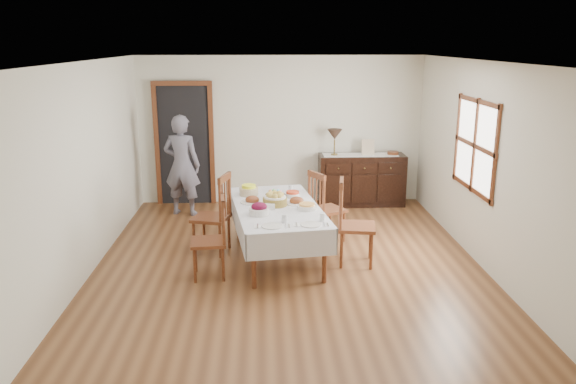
{
  "coord_description": "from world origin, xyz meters",
  "views": [
    {
      "loc": [
        -0.31,
        -6.88,
        2.84
      ],
      "look_at": [
        0.0,
        0.1,
        0.95
      ],
      "focal_mm": 35.0,
      "sensor_mm": 36.0,
      "label": 1
    }
  ],
  "objects_px": {
    "chair_left_near": "(213,237)",
    "chair_left_far": "(215,213)",
    "chair_right_far": "(324,206)",
    "sideboard": "(361,180)",
    "dining_table": "(277,212)",
    "chair_right_near": "(352,222)",
    "person": "(182,162)",
    "table_lamp": "(335,135)"
  },
  "relations": [
    {
      "from": "chair_right_near",
      "to": "table_lamp",
      "type": "xyz_separation_m",
      "value": [
        0.09,
        2.7,
        0.69
      ]
    },
    {
      "from": "sideboard",
      "to": "table_lamp",
      "type": "relative_size",
      "value": 3.27
    },
    {
      "from": "dining_table",
      "to": "chair_left_near",
      "type": "bearing_deg",
      "value": -152.28
    },
    {
      "from": "person",
      "to": "table_lamp",
      "type": "bearing_deg",
      "value": -158.22
    },
    {
      "from": "chair_right_near",
      "to": "chair_right_far",
      "type": "height_order",
      "value": "chair_right_near"
    },
    {
      "from": "chair_right_far",
      "to": "chair_right_near",
      "type": "bearing_deg",
      "value": 168.92
    },
    {
      "from": "dining_table",
      "to": "chair_right_far",
      "type": "relative_size",
      "value": 2.16
    },
    {
      "from": "chair_right_far",
      "to": "table_lamp",
      "type": "xyz_separation_m",
      "value": [
        0.36,
        1.84,
        0.73
      ]
    },
    {
      "from": "chair_left_far",
      "to": "chair_right_near",
      "type": "bearing_deg",
      "value": 90.71
    },
    {
      "from": "sideboard",
      "to": "chair_left_far",
      "type": "bearing_deg",
      "value": -136.79
    },
    {
      "from": "chair_left_far",
      "to": "chair_right_near",
      "type": "height_order",
      "value": "chair_right_near"
    },
    {
      "from": "chair_left_near",
      "to": "sideboard",
      "type": "relative_size",
      "value": 0.67
    },
    {
      "from": "dining_table",
      "to": "chair_right_near",
      "type": "height_order",
      "value": "chair_right_near"
    },
    {
      "from": "chair_right_near",
      "to": "sideboard",
      "type": "xyz_separation_m",
      "value": [
        0.59,
        2.73,
        -0.12
      ]
    },
    {
      "from": "chair_left_far",
      "to": "sideboard",
      "type": "bearing_deg",
      "value": 148.5
    },
    {
      "from": "sideboard",
      "to": "person",
      "type": "height_order",
      "value": "person"
    },
    {
      "from": "dining_table",
      "to": "chair_left_far",
      "type": "bearing_deg",
      "value": 155.79
    },
    {
      "from": "dining_table",
      "to": "sideboard",
      "type": "relative_size",
      "value": 1.5
    },
    {
      "from": "chair_right_far",
      "to": "person",
      "type": "xyz_separation_m",
      "value": [
        -2.22,
        1.42,
        0.37
      ]
    },
    {
      "from": "chair_right_far",
      "to": "sideboard",
      "type": "height_order",
      "value": "chair_right_far"
    },
    {
      "from": "chair_left_far",
      "to": "table_lamp",
      "type": "relative_size",
      "value": 2.41
    },
    {
      "from": "person",
      "to": "chair_right_far",
      "type": "bearing_deg",
      "value": 160.02
    },
    {
      "from": "chair_left_near",
      "to": "chair_right_near",
      "type": "distance_m",
      "value": 1.81
    },
    {
      "from": "chair_left_near",
      "to": "chair_left_far",
      "type": "xyz_separation_m",
      "value": [
        -0.03,
        0.82,
        0.05
      ]
    },
    {
      "from": "sideboard",
      "to": "chair_right_far",
      "type": "bearing_deg",
      "value": -114.79
    },
    {
      "from": "chair_left_far",
      "to": "sideboard",
      "type": "xyz_separation_m",
      "value": [
        2.4,
        2.26,
        -0.11
      ]
    },
    {
      "from": "sideboard",
      "to": "person",
      "type": "bearing_deg",
      "value": -171.75
    },
    {
      "from": "chair_right_far",
      "to": "chair_left_far",
      "type": "bearing_deg",
      "value": 75.58
    },
    {
      "from": "dining_table",
      "to": "sideboard",
      "type": "xyz_separation_m",
      "value": [
        1.56,
        2.5,
        -0.19
      ]
    },
    {
      "from": "chair_right_near",
      "to": "person",
      "type": "relative_size",
      "value": 0.63
    },
    {
      "from": "person",
      "to": "table_lamp",
      "type": "height_order",
      "value": "person"
    },
    {
      "from": "chair_left_near",
      "to": "table_lamp",
      "type": "height_order",
      "value": "table_lamp"
    },
    {
      "from": "chair_left_near",
      "to": "chair_left_far",
      "type": "distance_m",
      "value": 0.82
    },
    {
      "from": "chair_right_far",
      "to": "sideboard",
      "type": "distance_m",
      "value": 2.06
    },
    {
      "from": "chair_right_far",
      "to": "person",
      "type": "bearing_deg",
      "value": 28.78
    },
    {
      "from": "chair_right_near",
      "to": "chair_right_far",
      "type": "relative_size",
      "value": 1.08
    },
    {
      "from": "table_lamp",
      "to": "chair_right_near",
      "type": "bearing_deg",
      "value": -91.95
    },
    {
      "from": "chair_left_far",
      "to": "chair_right_far",
      "type": "bearing_deg",
      "value": 119.49
    },
    {
      "from": "chair_right_far",
      "to": "person",
      "type": "distance_m",
      "value": 2.66
    },
    {
      "from": "chair_left_far",
      "to": "person",
      "type": "distance_m",
      "value": 1.96
    },
    {
      "from": "dining_table",
      "to": "chair_right_far",
      "type": "xyz_separation_m",
      "value": [
        0.7,
        0.63,
        -0.11
      ]
    },
    {
      "from": "chair_right_far",
      "to": "table_lamp",
      "type": "height_order",
      "value": "table_lamp"
    }
  ]
}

